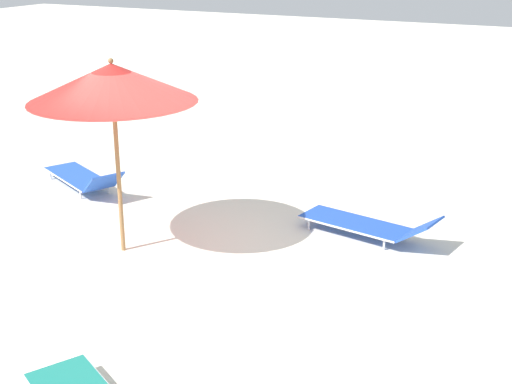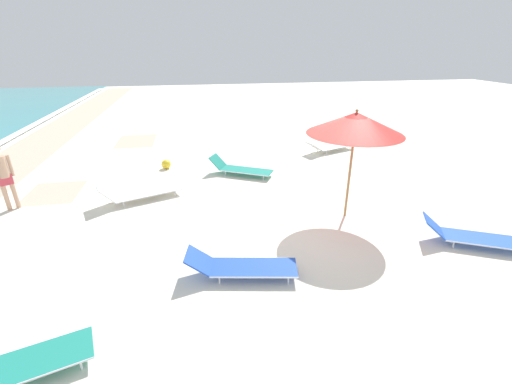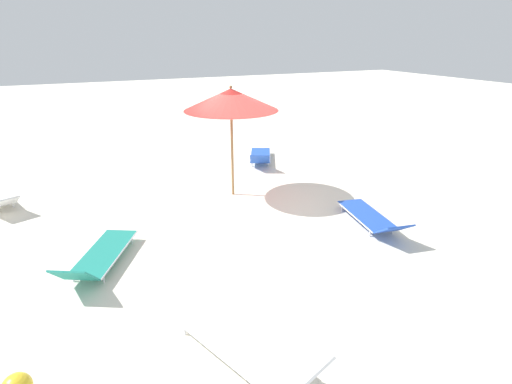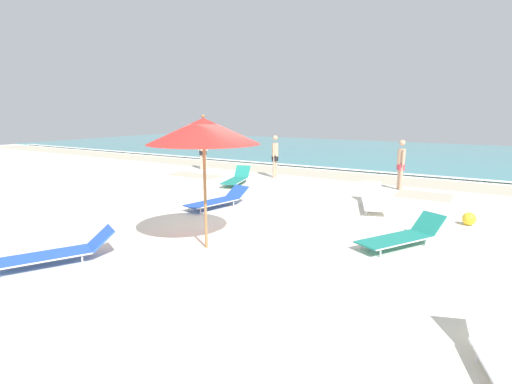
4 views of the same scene
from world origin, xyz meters
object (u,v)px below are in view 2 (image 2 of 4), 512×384
sun_lounger_beside_umbrella (474,236)px  sun_lounger_near_water_left (240,168)px  sun_lounger_under_umbrella (242,266)px  sun_lounger_mid_beach_pair_a (4,368)px  sun_lounger_near_water_right (140,193)px  beach_umbrella (356,124)px  beachgoer_shoreline_child (4,173)px  beach_ball (166,164)px  sun_lounger_mid_beach_solo (330,146)px

sun_lounger_beside_umbrella → sun_lounger_near_water_left: bearing=66.6°
sun_lounger_under_umbrella → sun_lounger_mid_beach_pair_a: bearing=126.8°
sun_lounger_near_water_right → beach_umbrella: bearing=-130.4°
beachgoer_shoreline_child → beach_ball: beachgoer_shoreline_child is taller
sun_lounger_under_umbrella → sun_lounger_near_water_right: sun_lounger_near_water_right is taller
sun_lounger_near_water_left → sun_lounger_near_water_right: (-1.46, 3.03, 0.00)m
sun_lounger_near_water_right → beach_ball: sun_lounger_near_water_right is taller
sun_lounger_under_umbrella → sun_lounger_near_water_right: (3.86, 2.33, 0.01)m
beachgoer_shoreline_child → sun_lounger_near_water_left: bearing=-19.3°
sun_lounger_mid_beach_solo → sun_lounger_near_water_left: bearing=96.5°
sun_lounger_beside_umbrella → sun_lounger_near_water_right: (3.70, 7.41, 0.00)m
sun_lounger_mid_beach_pair_a → sun_lounger_under_umbrella: bearing=-80.5°
sun_lounger_near_water_right → beach_ball: (2.50, -0.57, -0.06)m
beach_umbrella → sun_lounger_near_water_left: (3.37, 2.23, -2.14)m
sun_lounger_mid_beach_solo → beach_umbrella: bearing=142.2°
sun_lounger_mid_beach_solo → sun_lounger_mid_beach_pair_a: 11.95m
sun_lounger_under_umbrella → sun_lounger_near_water_left: size_ratio=1.01×
beach_umbrella → sun_lounger_near_water_right: size_ratio=1.18×
sun_lounger_mid_beach_solo → beachgoer_shoreline_child: 10.75m
beach_umbrella → sun_lounger_mid_beach_solo: size_ratio=1.21×
sun_lounger_mid_beach_solo → beach_ball: (-0.94, 6.36, -0.05)m
sun_lounger_near_water_right → beachgoer_shoreline_child: (0.00, 3.22, 0.78)m
sun_lounger_mid_beach_solo → sun_lounger_mid_beach_pair_a: sun_lounger_mid_beach_pair_a is taller
sun_lounger_mid_beach_pair_a → beach_umbrella: bearing=-76.9°
sun_lounger_near_water_left → beach_umbrella: bearing=-118.0°
sun_lounger_under_umbrella → sun_lounger_near_water_right: 4.51m
beach_umbrella → beachgoer_shoreline_child: beach_umbrella is taller
sun_lounger_near_water_right → sun_lounger_mid_beach_pair_a: sun_lounger_mid_beach_pair_a is taller
sun_lounger_mid_beach_pair_a → beach_ball: sun_lounger_mid_beach_pair_a is taller
beachgoer_shoreline_child → beach_ball: 4.62m
sun_lounger_near_water_right → sun_lounger_mid_beach_solo: bearing=-84.0°
sun_lounger_near_water_right → beach_ball: size_ratio=7.08×
sun_lounger_mid_beach_solo → beach_ball: size_ratio=6.90×
sun_lounger_mid_beach_solo → beach_ball: 6.43m
sun_lounger_under_umbrella → beachgoer_shoreline_child: (3.86, 5.55, 0.79)m
sun_lounger_mid_beach_pair_a → sun_lounger_mid_beach_solo: bearing=-58.4°
beachgoer_shoreline_child → sun_lounger_under_umbrella: bearing=-67.3°
sun_lounger_under_umbrella → sun_lounger_near_water_left: 5.36m
sun_lounger_beside_umbrella → sun_lounger_mid_beach_pair_a: bearing=128.3°
beach_umbrella → beach_ball: (4.42, 4.68, -2.20)m
sun_lounger_under_umbrella → beach_umbrella: bearing=-45.9°
sun_lounger_under_umbrella → sun_lounger_beside_umbrella: (0.16, -5.09, 0.00)m
sun_lounger_near_water_right → sun_lounger_mid_beach_solo: size_ratio=1.03×
sun_lounger_near_water_left → beach_ball: sun_lounger_near_water_left is taller
sun_lounger_under_umbrella → sun_lounger_mid_beach_solo: size_ratio=0.97×
sun_lounger_mid_beach_solo → sun_lounger_mid_beach_pair_a: bearing=118.1°
beach_umbrella → beachgoer_shoreline_child: 8.79m
sun_lounger_beside_umbrella → beachgoer_shoreline_child: bearing=97.0°
sun_lounger_under_umbrella → sun_lounger_beside_umbrella: bearing=-77.7°
sun_lounger_mid_beach_solo → sun_lounger_under_umbrella: bearing=127.3°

